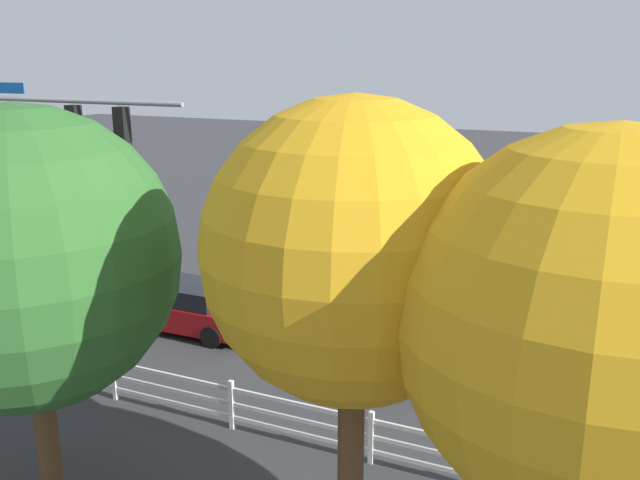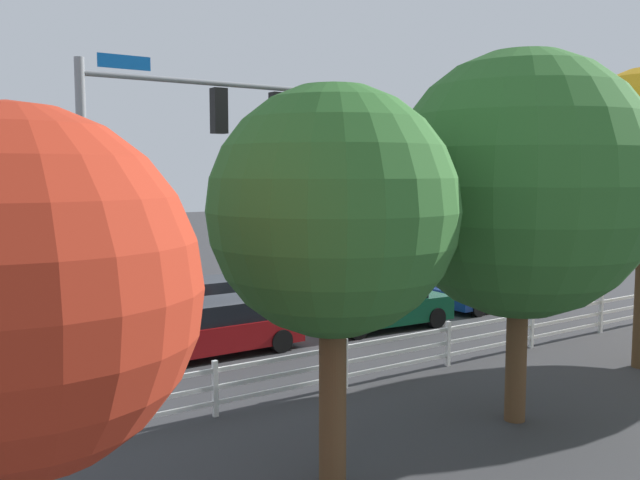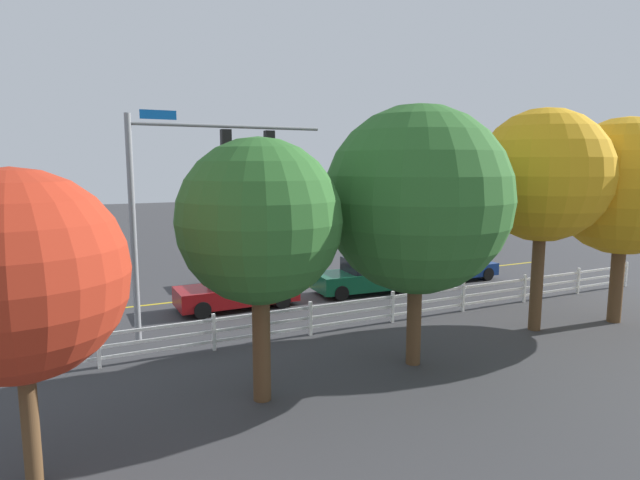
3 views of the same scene
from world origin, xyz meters
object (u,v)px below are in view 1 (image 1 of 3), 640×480
Objects in this scene: car_0 at (297,278)px; tree_2 at (600,329)px; tree_4 at (353,252)px; car_3 at (183,306)px; tree_3 at (26,258)px; car_1 at (622,325)px; car_2 at (574,371)px; car_4 at (362,338)px.

car_0 is 0.65× the size of tree_2.
tree_4 is at bearing -9.92° from tree_2.
tree_2 reaches higher than car_3.
car_3 is at bearing -33.72° from tree_2.
tree_3 is (-2.70, 7.91, 3.95)m from car_3.
car_1 is at bearing -0.06° from car_0.
car_2 is 0.92× the size of car_3.
car_0 is at bearing -42.17° from car_4.
tree_3 is at bearing -130.75° from car_1.
car_1 reaches higher than car_0.
car_2 is 0.58× the size of tree_4.
tree_4 is (2.75, 7.49, 4.60)m from car_2.
tree_3 is (8.95, 0.13, -0.20)m from tree_2.
car_0 is 1.17× the size of car_1.
tree_2 reaches higher than car_4.
tree_3 is 5.69m from tree_4.
tree_2 reaches higher than tree_3.
car_1 reaches higher than car_2.
car_0 is 12.50m from tree_3.
car_1 is at bearing -105.71° from car_2.
tree_4 reaches higher than car_2.
car_0 is at bearing -22.01° from car_2.
car_4 is 9.30m from tree_3.
car_2 is at bearing -178.89° from car_3.
tree_3 is at bearing 7.30° from tree_4.
car_1 is (-10.16, 0.05, 0.00)m from car_0.
car_2 is at bearing -85.79° from tree_2.
tree_2 is 3.42m from tree_4.
car_3 is 9.24m from tree_3.
tree_4 is (3.34, -0.59, 0.39)m from tree_2.
tree_4 is (-6.44, 11.11, 4.57)m from car_0.
car_0 is at bearing -50.07° from tree_2.
car_4 is 0.62× the size of tree_3.
car_2 is at bearing -135.52° from tree_3.
car_4 is at bearing 3.44° from car_2.
car_1 is 0.56× the size of tree_2.
car_3 is at bearing -115.28° from car_0.
tree_4 is at bearing 69.29° from car_2.
car_3 is at bearing 2.68° from car_4.
car_1 is 0.86× the size of car_3.
car_2 is at bearing -110.16° from tree_4.
car_1 is at bearing -108.58° from tree_4.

